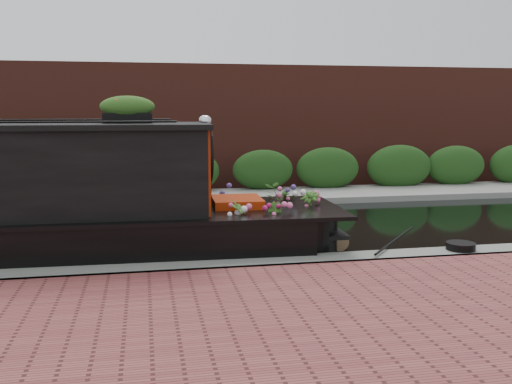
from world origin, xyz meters
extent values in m
plane|color=black|center=(0.00, 0.00, 0.00)|extent=(80.00, 80.00, 0.00)
cube|color=slate|center=(0.00, -3.30, 0.00)|extent=(40.00, 0.60, 0.50)
cube|color=gray|center=(0.00, 4.20, 0.00)|extent=(40.00, 2.40, 0.34)
cube|color=#1C4115|center=(0.00, 5.10, 0.00)|extent=(40.00, 1.10, 2.80)
cube|color=#59271E|center=(0.00, 7.20, 0.00)|extent=(40.00, 1.00, 8.00)
cube|color=#A82A06|center=(-0.10, -1.85, 1.53)|extent=(0.12, 1.88, 1.45)
cube|color=black|center=(-1.53, -2.80, 1.61)|extent=(0.96, 0.06, 0.59)
cube|color=#A82A06|center=(0.46, -1.85, 0.75)|extent=(0.89, 0.99, 0.54)
sphere|color=silver|center=(-0.09, -2.00, 2.37)|extent=(0.19, 0.19, 0.19)
sphere|color=silver|center=(-0.09, -1.70, 2.37)|extent=(0.19, 0.19, 0.19)
cube|color=black|center=(-1.38, -1.85, 2.42)|extent=(0.81, 0.27, 0.17)
ellipsoid|color=#DB4218|center=(-1.38, -1.85, 2.63)|extent=(0.89, 0.27, 0.26)
imported|color=#356421|center=(0.35, -2.63, 0.79)|extent=(0.36, 0.40, 0.62)
imported|color=#356421|center=(0.98, -2.58, 0.76)|extent=(0.36, 0.38, 0.56)
imported|color=#356421|center=(1.42, -1.23, 0.82)|extent=(0.74, 0.69, 0.68)
imported|color=#356421|center=(1.75, -2.02, 0.80)|extent=(0.51, 0.51, 0.65)
imported|color=#356421|center=(0.35, -1.08, 0.77)|extent=(0.22, 0.31, 0.58)
cylinder|color=#826344|center=(2.33, -1.85, 0.17)|extent=(0.33, 0.38, 0.33)
cylinder|color=black|center=(4.00, -3.25, 0.31)|extent=(0.48, 0.48, 0.12)
camera|label=1|loc=(-1.13, -11.66, 2.57)|focal=40.00mm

